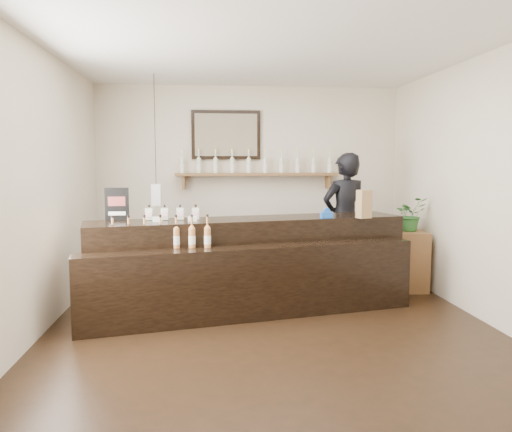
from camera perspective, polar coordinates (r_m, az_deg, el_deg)
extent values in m
plane|color=black|center=(5.31, 1.62, -12.19)|extent=(5.00, 5.00, 0.00)
plane|color=beige|center=(7.53, -0.75, 4.05)|extent=(4.50, 0.00, 4.50)
plane|color=beige|center=(2.60, 8.70, 0.26)|extent=(4.50, 0.00, 4.50)
plane|color=beige|center=(5.26, -23.46, 2.71)|extent=(0.00, 5.00, 5.00)
plane|color=beige|center=(5.78, 24.40, 2.92)|extent=(0.00, 5.00, 5.00)
plane|color=white|center=(5.17, 1.72, 18.78)|extent=(5.00, 5.00, 0.00)
cube|color=brown|center=(7.41, 0.11, 4.79)|extent=(2.40, 0.25, 0.04)
cube|color=brown|center=(7.41, -8.27, 3.80)|extent=(0.04, 0.20, 0.20)
cube|color=brown|center=(7.63, 8.20, 3.86)|extent=(0.04, 0.20, 0.20)
cube|color=black|center=(7.49, -3.44, 9.23)|extent=(1.02, 0.04, 0.72)
cube|color=#4C4131|center=(7.46, -3.44, 9.24)|extent=(0.92, 0.01, 0.62)
cube|color=white|center=(6.65, -11.32, 2.38)|extent=(0.12, 0.12, 0.28)
cylinder|color=black|center=(6.65, -11.48, 9.66)|extent=(0.01, 0.01, 1.41)
cylinder|color=beige|center=(7.38, -8.46, 5.67)|extent=(0.07, 0.07, 0.20)
cone|color=beige|center=(7.38, -8.48, 6.65)|extent=(0.07, 0.07, 0.05)
cylinder|color=beige|center=(7.38, -8.49, 7.12)|extent=(0.02, 0.02, 0.07)
cylinder|color=gold|center=(7.38, -8.49, 7.48)|extent=(0.03, 0.03, 0.02)
cylinder|color=white|center=(7.38, -8.46, 5.51)|extent=(0.07, 0.07, 0.09)
cylinder|color=beige|center=(7.37, -6.56, 5.69)|extent=(0.07, 0.07, 0.20)
cone|color=beige|center=(7.37, -6.57, 6.68)|extent=(0.07, 0.07, 0.05)
cylinder|color=beige|center=(7.37, -6.58, 7.15)|extent=(0.02, 0.02, 0.07)
cylinder|color=gold|center=(7.38, -6.58, 7.51)|extent=(0.03, 0.03, 0.02)
cylinder|color=white|center=(7.37, -6.56, 5.54)|extent=(0.07, 0.07, 0.09)
cylinder|color=beige|center=(7.37, -4.65, 5.71)|extent=(0.07, 0.07, 0.20)
cone|color=beige|center=(7.37, -4.66, 6.70)|extent=(0.07, 0.07, 0.05)
cylinder|color=beige|center=(7.37, -4.66, 7.17)|extent=(0.02, 0.02, 0.07)
cylinder|color=gold|center=(7.38, -4.66, 7.53)|extent=(0.03, 0.03, 0.02)
cylinder|color=white|center=(7.37, -4.65, 5.56)|extent=(0.07, 0.07, 0.09)
cylinder|color=beige|center=(7.38, -2.74, 5.73)|extent=(0.07, 0.07, 0.20)
cone|color=beige|center=(7.38, -2.75, 6.71)|extent=(0.07, 0.07, 0.05)
cylinder|color=beige|center=(7.38, -2.75, 7.18)|extent=(0.02, 0.02, 0.07)
cylinder|color=gold|center=(7.38, -2.75, 7.54)|extent=(0.03, 0.03, 0.02)
cylinder|color=white|center=(7.38, -2.74, 5.57)|extent=(0.07, 0.07, 0.09)
cylinder|color=beige|center=(7.40, -0.84, 5.73)|extent=(0.07, 0.07, 0.20)
cone|color=beige|center=(7.40, -0.84, 6.72)|extent=(0.07, 0.07, 0.05)
cylinder|color=beige|center=(7.40, -0.84, 7.18)|extent=(0.02, 0.02, 0.07)
cylinder|color=gold|center=(7.40, -0.84, 7.55)|extent=(0.03, 0.03, 0.02)
cylinder|color=white|center=(7.40, -0.84, 5.58)|extent=(0.07, 0.07, 0.09)
cylinder|color=beige|center=(7.42, 1.05, 5.73)|extent=(0.07, 0.07, 0.20)
cone|color=beige|center=(7.42, 1.05, 6.71)|extent=(0.07, 0.07, 0.05)
cylinder|color=beige|center=(7.42, 1.05, 7.18)|extent=(0.02, 0.02, 0.07)
cylinder|color=gold|center=(7.42, 1.05, 7.54)|extent=(0.03, 0.03, 0.02)
cylinder|color=white|center=(7.42, 1.05, 5.58)|extent=(0.07, 0.07, 0.09)
cylinder|color=beige|center=(7.45, 2.92, 5.73)|extent=(0.07, 0.07, 0.20)
cone|color=beige|center=(7.46, 2.93, 6.70)|extent=(0.07, 0.07, 0.05)
cylinder|color=beige|center=(7.46, 2.93, 7.17)|extent=(0.02, 0.02, 0.07)
cylinder|color=gold|center=(7.46, 2.93, 7.53)|extent=(0.03, 0.03, 0.02)
cylinder|color=white|center=(7.45, 2.92, 5.57)|extent=(0.07, 0.07, 0.09)
cylinder|color=beige|center=(7.49, 4.78, 5.72)|extent=(0.07, 0.07, 0.20)
cone|color=beige|center=(7.50, 4.79, 6.69)|extent=(0.07, 0.07, 0.05)
cylinder|color=beige|center=(7.50, 4.79, 7.15)|extent=(0.02, 0.02, 0.07)
cylinder|color=gold|center=(7.50, 4.80, 7.51)|extent=(0.03, 0.03, 0.02)
cylinder|color=white|center=(7.50, 4.78, 5.56)|extent=(0.07, 0.07, 0.09)
cylinder|color=beige|center=(7.54, 6.62, 5.70)|extent=(0.07, 0.07, 0.20)
cone|color=beige|center=(7.54, 6.63, 6.66)|extent=(0.07, 0.07, 0.05)
cylinder|color=beige|center=(7.54, 6.63, 7.12)|extent=(0.02, 0.02, 0.07)
cylinder|color=gold|center=(7.55, 6.64, 7.48)|extent=(0.03, 0.03, 0.02)
cylinder|color=white|center=(7.54, 6.62, 5.54)|extent=(0.07, 0.07, 0.09)
cylinder|color=beige|center=(7.60, 8.43, 5.68)|extent=(0.07, 0.07, 0.20)
cone|color=beige|center=(7.60, 8.44, 6.63)|extent=(0.07, 0.07, 0.05)
cylinder|color=beige|center=(7.60, 8.45, 7.09)|extent=(0.02, 0.02, 0.07)
cylinder|color=gold|center=(7.60, 8.46, 7.44)|extent=(0.03, 0.03, 0.02)
cylinder|color=white|center=(7.60, 8.43, 5.52)|extent=(0.07, 0.07, 0.09)
cube|color=black|center=(5.84, -0.74, -5.29)|extent=(3.73, 1.40, 1.03)
cube|color=black|center=(5.39, -0.29, -7.60)|extent=(3.66, 1.08, 0.78)
cube|color=white|center=(5.52, -11.21, -0.37)|extent=(0.10, 0.04, 0.05)
cube|color=white|center=(5.50, -7.28, -0.34)|extent=(0.10, 0.04, 0.05)
cube|color=#F1E293|center=(5.42, -18.62, -3.00)|extent=(0.12, 0.12, 0.12)
cube|color=#F1E293|center=(5.40, -18.66, -1.74)|extent=(0.12, 0.12, 0.12)
cube|color=beige|center=(5.71, -12.12, 0.25)|extent=(0.08, 0.08, 0.13)
cube|color=beige|center=(5.66, -12.18, 0.20)|extent=(0.07, 0.00, 0.06)
cylinder|color=black|center=(5.70, -12.14, 1.10)|extent=(0.02, 0.02, 0.03)
cube|color=beige|center=(5.70, -10.39, 0.27)|extent=(0.08, 0.08, 0.13)
cube|color=beige|center=(5.65, -10.43, 0.22)|extent=(0.07, 0.00, 0.06)
cylinder|color=black|center=(5.69, -10.41, 1.12)|extent=(0.02, 0.02, 0.03)
cube|color=beige|center=(5.68, -8.65, 0.29)|extent=(0.08, 0.08, 0.13)
cube|color=beige|center=(5.63, -8.68, 0.24)|extent=(0.07, 0.00, 0.06)
cylinder|color=black|center=(5.68, -8.67, 1.14)|extent=(0.02, 0.02, 0.03)
cube|color=beige|center=(5.68, -6.91, 0.31)|extent=(0.08, 0.08, 0.13)
cube|color=beige|center=(5.63, -6.92, 0.26)|extent=(0.07, 0.00, 0.06)
cylinder|color=black|center=(5.67, -6.92, 1.16)|extent=(0.02, 0.02, 0.03)
cylinder|color=#B6743D|center=(5.36, -16.04, -2.56)|extent=(0.07, 0.07, 0.20)
cone|color=#B6743D|center=(5.34, -16.08, -1.21)|extent=(0.07, 0.07, 0.05)
cylinder|color=#B6743D|center=(5.34, -16.10, -0.57)|extent=(0.02, 0.02, 0.07)
cylinder|color=black|center=(5.33, -16.11, -0.07)|extent=(0.03, 0.03, 0.02)
cylinder|color=white|center=(5.36, -16.03, -2.77)|extent=(0.07, 0.07, 0.09)
cylinder|color=#B6743D|center=(5.33, -14.32, -2.55)|extent=(0.07, 0.07, 0.20)
cone|color=#B6743D|center=(5.32, -14.36, -1.20)|extent=(0.07, 0.07, 0.05)
cylinder|color=#B6743D|center=(5.31, -14.37, -0.56)|extent=(0.02, 0.02, 0.07)
cylinder|color=black|center=(5.31, -14.39, -0.05)|extent=(0.03, 0.03, 0.02)
cylinder|color=white|center=(5.34, -14.32, -2.77)|extent=(0.07, 0.07, 0.09)
cylinder|color=#B6743D|center=(5.31, -12.59, -2.54)|extent=(0.07, 0.07, 0.20)
cone|color=#B6743D|center=(5.30, -12.62, -1.18)|extent=(0.07, 0.07, 0.05)
cylinder|color=#B6743D|center=(5.29, -12.64, -0.54)|extent=(0.02, 0.02, 0.07)
cylinder|color=black|center=(5.28, -12.65, -0.03)|extent=(0.03, 0.03, 0.02)
cylinder|color=white|center=(5.32, -12.59, -2.76)|extent=(0.07, 0.07, 0.09)
cylinder|color=#B6743D|center=(5.29, -10.85, -2.53)|extent=(0.07, 0.07, 0.20)
cone|color=#B6743D|center=(5.28, -10.87, -1.17)|extent=(0.07, 0.07, 0.05)
cylinder|color=#B6743D|center=(5.27, -10.89, -0.52)|extent=(0.02, 0.02, 0.07)
cylinder|color=black|center=(5.27, -10.90, -0.01)|extent=(0.03, 0.03, 0.02)
cylinder|color=white|center=(5.30, -10.84, -2.75)|extent=(0.07, 0.07, 0.09)
cylinder|color=#B6743D|center=(5.28, -9.09, -2.52)|extent=(0.07, 0.07, 0.20)
cone|color=#B6743D|center=(5.27, -9.12, -1.15)|extent=(0.07, 0.07, 0.05)
cylinder|color=#B6743D|center=(5.26, -9.13, -0.51)|extent=(0.02, 0.02, 0.07)
cylinder|color=black|center=(5.25, -9.14, 0.00)|extent=(0.03, 0.03, 0.02)
cylinder|color=white|center=(5.29, -9.09, -2.74)|extent=(0.07, 0.07, 0.09)
cylinder|color=#B6743D|center=(5.28, -7.33, -2.51)|extent=(0.07, 0.07, 0.20)
cone|color=#B6743D|center=(5.26, -7.35, -1.14)|extent=(0.07, 0.07, 0.05)
cylinder|color=#B6743D|center=(5.25, -7.36, -0.49)|extent=(0.02, 0.02, 0.07)
cylinder|color=black|center=(5.25, -7.37, 0.02)|extent=(0.03, 0.03, 0.02)
cylinder|color=white|center=(5.28, -7.33, -2.73)|extent=(0.07, 0.07, 0.09)
cylinder|color=#B6743D|center=(5.27, -5.57, -2.49)|extent=(0.07, 0.07, 0.20)
cone|color=#B6743D|center=(5.26, -5.58, -1.12)|extent=(0.07, 0.07, 0.05)
cylinder|color=#B6743D|center=(5.25, -5.59, -0.47)|extent=(0.02, 0.02, 0.07)
cylinder|color=black|center=(5.24, -5.60, 0.04)|extent=(0.03, 0.03, 0.02)
cylinder|color=white|center=(5.28, -5.57, -2.71)|extent=(0.07, 0.07, 0.09)
cube|color=black|center=(5.76, -15.61, 1.33)|extent=(0.26, 0.03, 0.36)
cube|color=brown|center=(5.75, -15.64, 1.63)|extent=(0.19, 0.01, 0.10)
cube|color=white|center=(5.76, -15.60, 0.29)|extent=(0.19, 0.01, 0.04)
cube|color=#A47B4F|center=(5.91, 12.24, 1.34)|extent=(0.18, 0.16, 0.33)
cube|color=black|center=(5.86, 12.40, 0.84)|extent=(0.09, 0.03, 0.07)
cube|color=blue|center=(5.84, 8.07, 0.09)|extent=(0.15, 0.09, 0.07)
cylinder|color=blue|center=(5.84, 8.08, 0.56)|extent=(0.08, 0.05, 0.08)
cube|color=brown|center=(6.89, 17.07, -4.86)|extent=(0.43, 0.57, 0.78)
imported|color=#2A6428|center=(6.81, 17.23, 0.20)|extent=(0.47, 0.44, 0.44)
imported|color=black|center=(6.84, 10.11, 0.56)|extent=(0.85, 0.68, 2.04)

